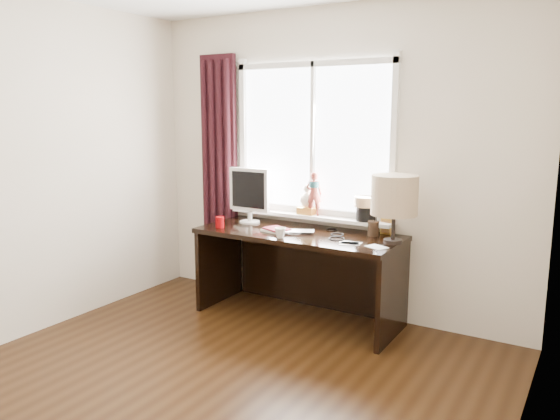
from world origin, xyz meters
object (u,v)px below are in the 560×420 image
Objects in this scene: laptop at (295,232)px; mug at (280,232)px; table_lamp at (395,196)px; red_cup at (220,222)px; desk at (304,258)px; monitor at (249,192)px.

mug reaches higher than laptop.
table_lamp is (0.80, 0.08, 0.35)m from laptop.
laptop is 3.26× the size of red_cup.
red_cup is at bearing -156.18° from desk.
mug is 0.05× the size of desk.
mug is at bearing -5.70° from red_cup.
table_lamp reaches higher than laptop.
laptop is 0.29m from desk.
red_cup is 1.52m from table_lamp.
mug is 0.46m from desk.
laptop is 0.21m from mug.
table_lamp reaches higher than desk.
red_cup is (-0.64, 0.06, 0.00)m from mug.
red_cup is at bearing 166.95° from laptop.
mug is 0.18× the size of monitor.
desk is at bearing -0.94° from monitor.
monitor is (0.10, 0.30, 0.23)m from red_cup.
desk is at bearing 23.82° from red_cup.
laptop is 3.52× the size of mug.
monitor is 1.37m from table_lamp.
red_cup reaches higher than laptop.
desk is 3.27× the size of table_lamp.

